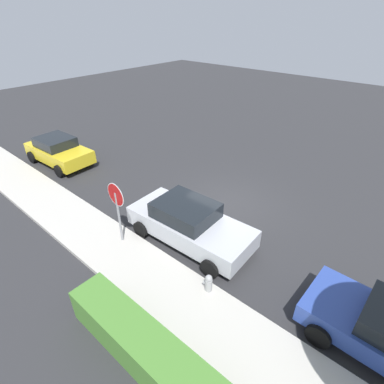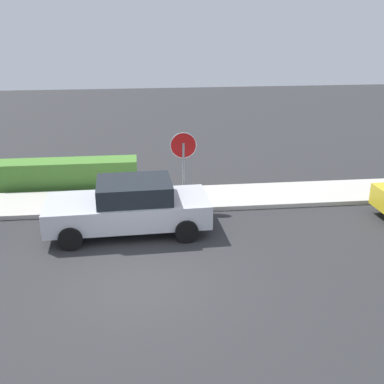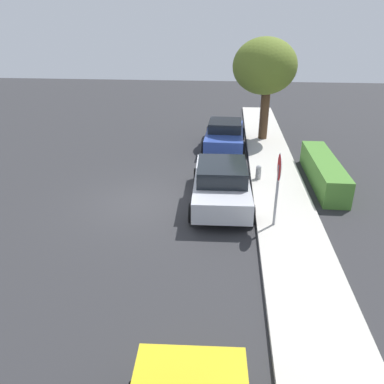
{
  "view_description": "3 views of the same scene",
  "coord_description": "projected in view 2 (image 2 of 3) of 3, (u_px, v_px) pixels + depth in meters",
  "views": [
    {
      "loc": [
        -5.85,
        9.04,
        7.2
      ],
      "look_at": [
        0.63,
        1.53,
        1.09
      ],
      "focal_mm": 28.0,
      "sensor_mm": 36.0,
      "label": 1
    },
    {
      "loc": [
        0.06,
        -9.91,
        5.94
      ],
      "look_at": [
        1.37,
        1.77,
        1.5
      ],
      "focal_mm": 45.0,
      "sensor_mm": 36.0,
      "label": 2
    },
    {
      "loc": [
        11.73,
        2.9,
        5.89
      ],
      "look_at": [
        1.36,
        1.89,
        1.12
      ],
      "focal_mm": 35.0,
      "sensor_mm": 36.0,
      "label": 3
    }
  ],
  "objects": [
    {
      "name": "front_yard_hedge",
      "position": [
        69.0,
        174.0,
        17.13
      ],
      "size": [
        4.85,
        0.95,
        0.99
      ],
      "color": "#4C8433",
      "rests_on": "ground_plane"
    },
    {
      "name": "parked_car_silver",
      "position": [
        129.0,
        206.0,
        13.57
      ],
      "size": [
        4.61,
        2.22,
        1.52
      ],
      "color": "silver",
      "rests_on": "ground_plane"
    },
    {
      "name": "fire_hydrant",
      "position": [
        65.0,
        204.0,
        14.83
      ],
      "size": [
        0.3,
        0.22,
        0.72
      ],
      "color": "#A5A5A8",
      "rests_on": "ground_plane"
    },
    {
      "name": "sidewalk_curb",
      "position": [
        140.0,
        200.0,
        15.87
      ],
      "size": [
        32.0,
        2.04,
        0.14
      ],
      "primitive_type": "cube",
      "color": "beige",
      "rests_on": "ground_plane"
    },
    {
      "name": "ground_plane",
      "position": [
        143.0,
        280.0,
        11.3
      ],
      "size": [
        60.0,
        60.0,
        0.0
      ],
      "primitive_type": "plane",
      "color": "#2D2D30"
    },
    {
      "name": "stop_sign",
      "position": [
        183.0,
        156.0,
        14.98
      ],
      "size": [
        0.83,
        0.08,
        2.45
      ],
      "color": "gray",
      "rests_on": "ground_plane"
    }
  ]
}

